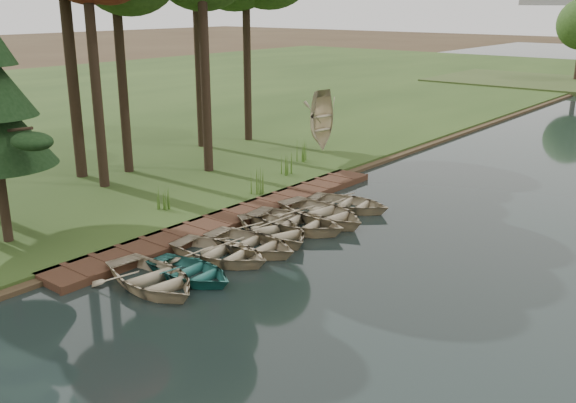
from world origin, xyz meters
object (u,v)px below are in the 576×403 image
Objects in this scene: rowboat_0 at (152,276)px; stored_rowboat at (322,144)px; boardwalk at (237,217)px; rowboat_1 at (190,269)px; rowboat_2 at (220,249)px.

rowboat_0 is 1.12× the size of stored_rowboat.
stored_rowboat is at bearing 109.96° from boardwalk.
rowboat_1 is at bearing -148.24° from stored_rowboat.
boardwalk is 6.48m from rowboat_0.
boardwalk is 4.51× the size of rowboat_2.
rowboat_0 is 17.90m from stored_rowboat.
stored_rowboat reaches higher than boardwalk.
rowboat_2 is at bearing -54.01° from boardwalk.
rowboat_0 is at bearing 159.04° from rowboat_1.
rowboat_0 is at bearing -68.77° from boardwalk.
stored_rowboat is at bearing 27.96° from rowboat_0.
stored_rowboat is (-3.90, 10.74, 0.49)m from boardwalk.
boardwalk is 4.87× the size of stored_rowboat.
boardwalk is at bearing -151.28° from stored_rowboat.
rowboat_0 is 2.73m from rowboat_2.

